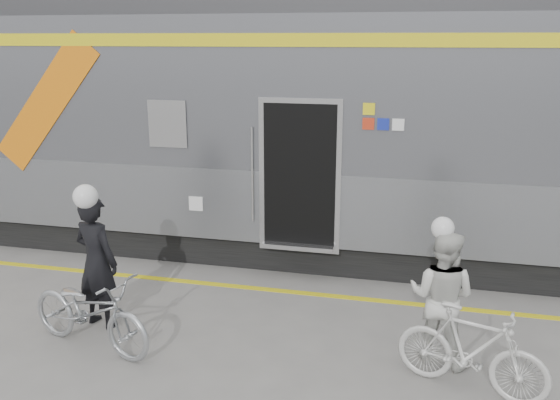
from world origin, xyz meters
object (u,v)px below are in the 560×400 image
(man, at_px, (97,262))
(woman, at_px, (442,297))
(bicycle_left, at_px, (90,311))
(bicycle_right, at_px, (472,350))

(man, relative_size, woman, 1.10)
(man, height_order, bicycle_left, man)
(man, bearing_deg, woman, -162.85)
(bicycle_left, bearing_deg, man, 35.59)
(man, distance_m, bicycle_right, 4.43)
(woman, xyz_separation_m, bicycle_right, (0.30, -0.55, -0.30))
(man, xyz_separation_m, bicycle_right, (4.39, -0.44, -0.37))
(woman, bearing_deg, bicycle_right, 136.70)
(bicycle_left, height_order, bicycle_right, bicycle_right)
(woman, bearing_deg, man, 19.64)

